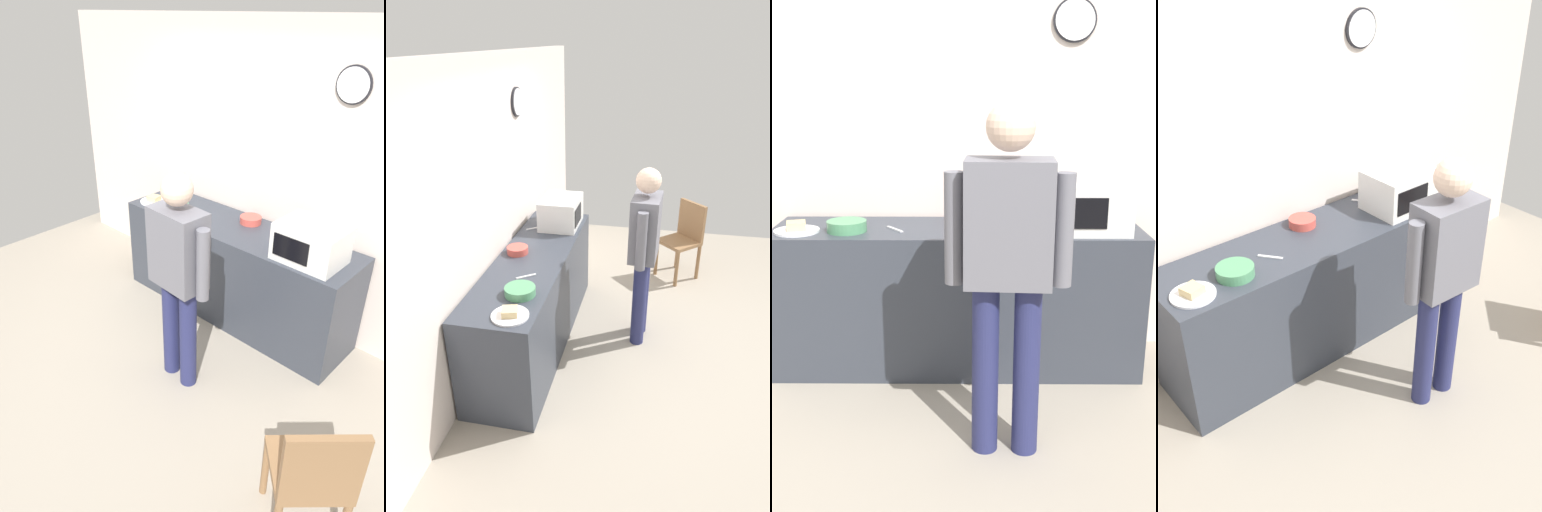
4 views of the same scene
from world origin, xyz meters
TOP-DOWN VIEW (x-y plane):
  - ground_plane at (0.00, 0.00)m, footprint 6.00×6.00m
  - back_wall at (0.00, 1.60)m, footprint 5.40×0.13m
  - kitchen_counter at (-0.07, 1.22)m, footprint 2.29×0.62m
  - microwave at (0.71, 1.14)m, footprint 0.50×0.39m
  - sandwich_plate at (-1.04, 1.10)m, footprint 0.27×0.27m
  - salad_bowl at (-0.03, 1.37)m, footprint 0.20×0.20m
  - cereal_bowl at (-0.74, 1.12)m, footprint 0.24×0.24m
  - fork_utensil at (-0.45, 1.16)m, footprint 0.12×0.15m
  - spoon_utensil at (0.56, 1.39)m, footprint 0.12×0.15m
  - person_standing at (0.18, 0.24)m, footprint 0.59×0.26m
  - wooden_chair at (1.58, -0.18)m, footprint 0.57×0.57m

SIDE VIEW (x-z plane):
  - ground_plane at x=0.00m, z-range 0.00..0.00m
  - kitchen_counter at x=-0.07m, z-range 0.00..0.91m
  - wooden_chair at x=1.58m, z-range 0.05..0.99m
  - fork_utensil at x=-0.45m, z-range 0.91..0.92m
  - spoon_utensil at x=0.56m, z-range 0.91..0.92m
  - sandwich_plate at x=-1.04m, z-range 0.90..0.97m
  - salad_bowl at x=-0.03m, z-range 0.91..0.98m
  - cereal_bowl at x=-0.74m, z-range 0.91..0.98m
  - person_standing at x=0.18m, z-range 0.15..1.86m
  - microwave at x=0.71m, z-range 0.91..1.21m
  - back_wall at x=0.00m, z-range 0.00..2.60m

